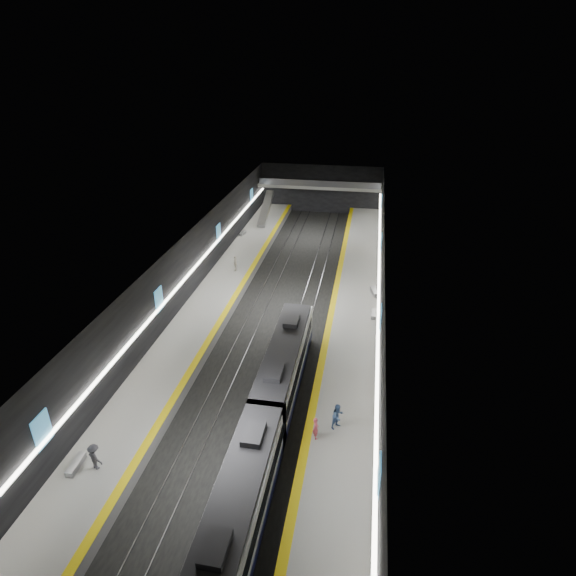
% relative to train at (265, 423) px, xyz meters
% --- Properties ---
extents(ground, '(70.00, 70.00, 0.00)m').
position_rel_train_xyz_m(ground, '(-2.50, 19.65, -2.20)').
color(ground, black).
rests_on(ground, ground).
extents(ceiling, '(20.00, 70.00, 0.04)m').
position_rel_train_xyz_m(ceiling, '(-2.50, 19.65, 5.80)').
color(ceiling, beige).
rests_on(ceiling, wall_left).
extents(wall_left, '(0.04, 70.00, 8.00)m').
position_rel_train_xyz_m(wall_left, '(-12.50, 19.65, 1.80)').
color(wall_left, black).
rests_on(wall_left, ground).
extents(wall_right, '(0.04, 70.00, 8.00)m').
position_rel_train_xyz_m(wall_right, '(7.50, 19.65, 1.80)').
color(wall_right, black).
rests_on(wall_right, ground).
extents(wall_back, '(20.00, 0.04, 8.00)m').
position_rel_train_xyz_m(wall_back, '(-2.50, 54.65, 1.80)').
color(wall_back, black).
rests_on(wall_back, ground).
extents(platform_left, '(5.00, 70.00, 1.00)m').
position_rel_train_xyz_m(platform_left, '(-10.00, 19.65, -1.70)').
color(platform_left, slate).
rests_on(platform_left, ground).
extents(tile_surface_left, '(5.00, 70.00, 0.02)m').
position_rel_train_xyz_m(tile_surface_left, '(-10.00, 19.65, -1.19)').
color(tile_surface_left, '#A6A6A1').
rests_on(tile_surface_left, platform_left).
extents(tactile_strip_left, '(0.60, 70.00, 0.02)m').
position_rel_train_xyz_m(tactile_strip_left, '(-7.80, 19.65, -1.18)').
color(tactile_strip_left, yellow).
rests_on(tactile_strip_left, platform_left).
extents(platform_right, '(5.00, 70.00, 1.00)m').
position_rel_train_xyz_m(platform_right, '(5.00, 19.65, -1.70)').
color(platform_right, slate).
rests_on(platform_right, ground).
extents(tile_surface_right, '(5.00, 70.00, 0.02)m').
position_rel_train_xyz_m(tile_surface_right, '(5.00, 19.65, -1.19)').
color(tile_surface_right, '#A6A6A1').
rests_on(tile_surface_right, platform_right).
extents(tactile_strip_right, '(0.60, 70.00, 0.02)m').
position_rel_train_xyz_m(tactile_strip_right, '(2.80, 19.65, -1.18)').
color(tactile_strip_right, yellow).
rests_on(tactile_strip_right, platform_right).
extents(rails, '(6.52, 70.00, 0.12)m').
position_rel_train_xyz_m(rails, '(-2.50, 19.65, -2.14)').
color(rails, gray).
rests_on(rails, ground).
extents(train, '(2.69, 28.76, 3.60)m').
position_rel_train_xyz_m(train, '(0.00, 0.00, 0.00)').
color(train, '#0E0F34').
rests_on(train, ground).
extents(ad_posters, '(19.94, 53.50, 2.20)m').
position_rel_train_xyz_m(ad_posters, '(-2.50, 20.65, 2.30)').
color(ad_posters, '#4192C4').
rests_on(ad_posters, wall_left).
extents(cove_light_left, '(0.25, 68.60, 0.12)m').
position_rel_train_xyz_m(cove_light_left, '(-12.30, 19.65, 1.60)').
color(cove_light_left, white).
rests_on(cove_light_left, wall_left).
extents(cove_light_right, '(0.25, 68.60, 0.12)m').
position_rel_train_xyz_m(cove_light_right, '(7.30, 19.65, 1.60)').
color(cove_light_right, white).
rests_on(cove_light_right, wall_right).
extents(mezzanine_bridge, '(20.00, 3.00, 1.50)m').
position_rel_train_xyz_m(mezzanine_bridge, '(-2.50, 52.57, 2.84)').
color(mezzanine_bridge, gray).
rests_on(mezzanine_bridge, wall_left).
extents(escalator, '(1.20, 7.50, 3.92)m').
position_rel_train_xyz_m(escalator, '(-10.00, 45.65, 0.70)').
color(escalator, '#99999E').
rests_on(escalator, platform_left).
extents(bench_left_near, '(0.61, 1.84, 0.44)m').
position_rel_train_xyz_m(bench_left_near, '(-11.30, -4.72, -0.97)').
color(bench_left_near, '#99999E').
rests_on(bench_left_near, platform_left).
extents(bench_left_far, '(0.68, 1.68, 0.40)m').
position_rel_train_xyz_m(bench_left_far, '(-11.93, 38.82, -1.00)').
color(bench_left_far, '#99999E').
rests_on(bench_left_far, platform_left).
extents(bench_right_near, '(0.48, 1.72, 0.42)m').
position_rel_train_xyz_m(bench_right_near, '(7.00, 18.25, -0.99)').
color(bench_right_near, '#99999E').
rests_on(bench_right_near, platform_right).
extents(bench_right_far, '(1.04, 2.07, 0.49)m').
position_rel_train_xyz_m(bench_right_far, '(7.00, 23.21, -0.95)').
color(bench_right_far, '#99999E').
rests_on(bench_right_far, platform_right).
extents(passenger_right_a, '(0.61, 0.73, 1.69)m').
position_rel_train_xyz_m(passenger_right_a, '(3.37, 0.53, -0.35)').
color(passenger_right_a, '#CF4D5C').
rests_on(passenger_right_a, platform_right).
extents(passenger_right_b, '(1.18, 1.20, 1.94)m').
position_rel_train_xyz_m(passenger_right_b, '(4.76, 1.81, -0.22)').
color(passenger_right_b, '#48679C').
rests_on(passenger_right_b, platform_right).
extents(passenger_left_a, '(0.54, 1.14, 1.88)m').
position_rel_train_xyz_m(passenger_left_a, '(-9.51, 26.47, -0.25)').
color(passenger_left_a, silver).
rests_on(passenger_left_a, platform_left).
extents(passenger_left_b, '(1.40, 1.14, 1.89)m').
position_rel_train_xyz_m(passenger_left_b, '(-9.97, -4.55, -0.25)').
color(passenger_left_b, '#3F3E45').
rests_on(passenger_left_b, platform_left).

